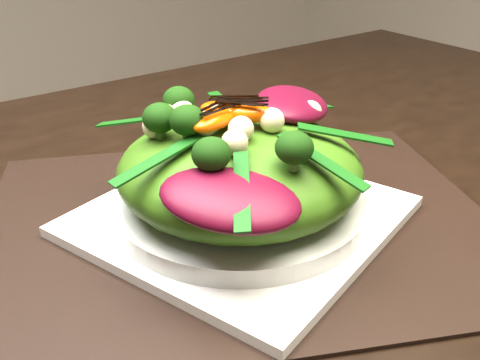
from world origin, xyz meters
TOP-DOWN VIEW (x-y plane):
  - dining_table at (0.00, 0.00)m, footprint 1.60×0.90m
  - placemat at (0.09, -0.01)m, footprint 0.55×0.50m
  - plate_base at (0.09, -0.01)m, footprint 0.30×0.30m
  - salad_bowl at (0.09, -0.01)m, footprint 0.23×0.23m
  - lettuce_mound at (0.09, -0.01)m, footprint 0.26×0.26m
  - radicchio_leaf at (0.16, 0.01)m, footprint 0.12×0.11m
  - orange_segment at (0.09, -0.00)m, footprint 0.06×0.03m
  - broccoli_floret at (0.03, 0.01)m, footprint 0.05×0.05m
  - macadamia_nut at (0.12, -0.05)m, footprint 0.02×0.02m
  - balsamic_drizzle at (0.09, -0.00)m, footprint 0.05×0.01m

SIDE VIEW (x-z plane):
  - dining_table at x=0.00m, z-range 0.35..1.10m
  - placemat at x=0.09m, z-range 0.75..0.75m
  - plate_base at x=0.09m, z-range 0.75..0.76m
  - salad_bowl at x=0.09m, z-range 0.76..0.78m
  - lettuce_mound at x=0.09m, z-range 0.77..0.84m
  - radicchio_leaf at x=0.16m, z-range 0.83..0.85m
  - macadamia_nut at x=0.12m, z-range 0.84..0.86m
  - orange_segment at x=0.09m, z-range 0.84..0.86m
  - broccoli_floret at x=0.03m, z-range 0.83..0.87m
  - balsamic_drizzle at x=0.09m, z-range 0.86..0.86m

